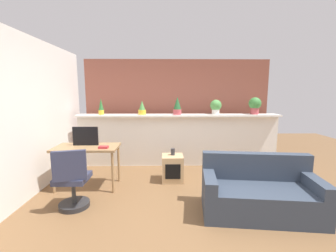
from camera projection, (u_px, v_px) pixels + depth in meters
name	position (u px, v px, depth m)	size (l,w,h in m)	color
ground_plane	(186.00, 207.00, 3.34)	(12.00, 12.00, 0.00)	brown
divider_wall	(178.00, 141.00, 5.23)	(4.57, 0.16, 1.16)	white
plant_shelf	(179.00, 115.00, 5.10)	(4.57, 0.39, 0.04)	white
brick_wall_behind	(177.00, 110.00, 5.73)	(4.57, 0.10, 2.50)	brown
side_wall_left	(23.00, 118.00, 3.50)	(0.12, 4.40, 2.60)	white
potted_plant_0	(101.00, 107.00, 5.03)	(0.12, 0.12, 0.37)	gold
potted_plant_1	(142.00, 108.00, 5.05)	(0.17, 0.17, 0.31)	gold
potted_plant_2	(177.00, 106.00, 5.04)	(0.18, 0.18, 0.40)	#B7474C
potted_plant_3	(216.00, 106.00, 5.13)	(0.26, 0.26, 0.33)	silver
potted_plant_4	(255.00, 105.00, 5.11)	(0.28, 0.28, 0.39)	#B7474C
desk	(87.00, 151.00, 3.97)	(1.10, 0.60, 0.75)	#99754C
tv_monitor	(86.00, 136.00, 4.01)	(0.45, 0.04, 0.34)	black
office_chair	(72.00, 184.00, 3.24)	(0.49, 0.49, 0.91)	#262628
side_cube_shelf	(172.00, 168.00, 4.31)	(0.40, 0.41, 0.50)	tan
vase_on_shelf	(173.00, 152.00, 4.31)	(0.08, 0.08, 0.13)	#2D2D33
book_on_desk	(104.00, 147.00, 3.82)	(0.16, 0.11, 0.04)	#B22D33
couch	(259.00, 193.00, 3.16)	(1.64, 0.94, 0.80)	#333D4C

